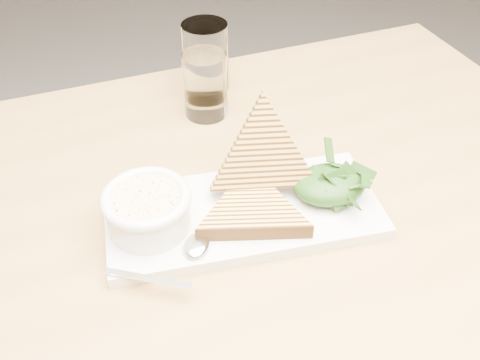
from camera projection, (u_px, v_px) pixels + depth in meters
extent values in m
cube|color=#A6783D|center=(240.00, 204.00, 0.77)|extent=(1.20, 0.88, 0.04)
cylinder|color=#A6783D|center=(407.00, 189.00, 1.33)|extent=(0.06, 0.06, 0.69)
cube|color=white|center=(244.00, 213.00, 0.71)|extent=(0.36, 0.17, 0.02)
cylinder|color=white|center=(149.00, 214.00, 0.67)|extent=(0.10, 0.10, 0.04)
cylinder|color=beige|center=(146.00, 199.00, 0.65)|extent=(0.09, 0.09, 0.01)
torus|color=white|center=(146.00, 198.00, 0.65)|extent=(0.11, 0.11, 0.01)
ellipsoid|color=black|center=(329.00, 184.00, 0.71)|extent=(0.10, 0.08, 0.04)
ellipsoid|color=silver|center=(196.00, 245.00, 0.65)|extent=(0.05, 0.05, 0.01)
cube|color=silver|center=(148.00, 278.00, 0.61)|extent=(0.10, 0.05, 0.00)
cylinder|color=white|center=(205.00, 85.00, 0.87)|extent=(0.07, 0.07, 0.11)
cylinder|color=white|center=(206.00, 57.00, 0.93)|extent=(0.08, 0.08, 0.12)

